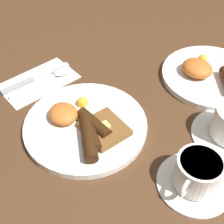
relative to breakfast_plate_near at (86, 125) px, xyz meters
The scene contains 7 objects.
ground_plane 0.01m from the breakfast_plate_near, 147.16° to the left, with size 3.00×3.00×0.00m, color #4C301C.
breakfast_plate_near is the anchor object (origin of this frame).
breakfast_plate_far 0.35m from the breakfast_plate_near, 79.87° to the left, with size 0.25×0.25×0.05m.
teacup_near 0.25m from the breakfast_plate_near, 16.98° to the left, with size 0.14×0.14×0.07m.
napkin 0.21m from the breakfast_plate_near, behind, with size 0.11×0.19×0.01m, color white.
knife 0.22m from the breakfast_plate_near, behind, with size 0.02×0.19×0.01m.
spoon 0.20m from the breakfast_plate_near, 165.67° to the left, with size 0.04×0.18×0.01m.
Camera 1 is at (0.39, -0.25, 0.51)m, focal length 50.00 mm.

